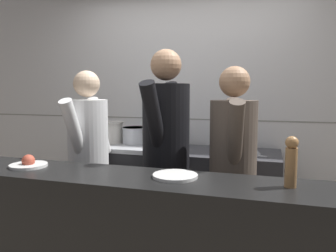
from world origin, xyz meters
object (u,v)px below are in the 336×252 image
object	(u,v)px
chef_sous	(166,153)
braising_pot	(160,135)
oven_range	(135,187)
chef_head_cook	(89,158)
chefs_knife	(240,155)
sauce_pot	(135,135)
chef_line	(233,169)
plated_dish_main	(29,164)
mixing_bowl_steel	(250,148)
pepper_mill	(291,161)
stock_pot	(110,132)
plated_dish_appetiser	(175,176)

from	to	relation	value
chef_sous	braising_pot	bearing A→B (deg)	116.80
oven_range	braising_pot	world-z (taller)	braising_pot
braising_pot	chef_head_cook	xyz separation A→B (m)	(-0.37, -0.74, -0.12)
chefs_knife	chef_sous	world-z (taller)	chef_sous
oven_range	sauce_pot	world-z (taller)	sauce_pot
chef_line	sauce_pot	bearing A→B (deg)	135.64
plated_dish_main	mixing_bowl_steel	bearing A→B (deg)	45.32
sauce_pot	plated_dish_main	size ratio (longest dim) A/B	1.18
pepper_mill	chef_head_cook	xyz separation A→B (m)	(-1.53, 0.62, -0.21)
sauce_pot	plated_dish_main	distance (m)	1.36
chefs_knife	chef_line	size ratio (longest dim) A/B	0.24
stock_pot	sauce_pot	xyz separation A→B (m)	(0.27, 0.03, -0.03)
stock_pot	sauce_pot	size ratio (longest dim) A/B	1.00
pepper_mill	sauce_pot	bearing A→B (deg)	136.71
pepper_mill	chef_sous	xyz separation A→B (m)	(-0.86, 0.63, -0.12)
chef_head_cook	chef_sous	size ratio (longest dim) A/B	0.92
pepper_mill	braising_pot	bearing A→B (deg)	130.32
sauce_pot	braising_pot	world-z (taller)	braising_pot
chefs_knife	chef_head_cook	distance (m)	1.31
stock_pot	oven_range	bearing A→B (deg)	4.15
plated_dish_appetiser	chef_sous	bearing A→B (deg)	112.05
plated_dish_main	pepper_mill	size ratio (longest dim) A/B	0.89
oven_range	mixing_bowl_steel	distance (m)	1.24
sauce_pot	braising_pot	xyz separation A→B (m)	(0.25, 0.04, 0.01)
oven_range	sauce_pot	size ratio (longest dim) A/B	3.34
plated_dish_appetiser	chefs_knife	bearing A→B (deg)	77.64
sauce_pot	chef_sous	xyz separation A→B (m)	(0.55, -0.70, -0.03)
plated_dish_main	braising_pot	bearing A→B (deg)	73.02
plated_dish_appetiser	pepper_mill	bearing A→B (deg)	-0.78
mixing_bowl_steel	plated_dish_appetiser	distance (m)	1.33
mixing_bowl_steel	plated_dish_main	distance (m)	1.86
plated_dish_main	chef_sous	bearing A→B (deg)	42.19
sauce_pot	chef_head_cook	size ratio (longest dim) A/B	0.17
chefs_knife	chef_sous	bearing A→B (deg)	-132.22
oven_range	chef_head_cook	size ratio (longest dim) A/B	0.57
pepper_mill	oven_range	bearing A→B (deg)	137.05
mixing_bowl_steel	plated_dish_appetiser	size ratio (longest dim) A/B	0.79
mixing_bowl_steel	oven_range	bearing A→B (deg)	178.87
plated_dish_main	pepper_mill	bearing A→B (deg)	0.85
plated_dish_appetiser	chef_line	size ratio (longest dim) A/B	0.16
oven_range	plated_dish_main	distance (m)	1.45
mixing_bowl_steel	chef_line	size ratio (longest dim) A/B	0.12
braising_pot	chef_line	bearing A→B (deg)	-43.82
braising_pot	plated_dish_appetiser	xyz separation A→B (m)	(0.55, -1.35, -0.04)
plated_dish_main	plated_dish_appetiser	world-z (taller)	plated_dish_main
oven_range	stock_pot	distance (m)	0.63
plated_dish_appetiser	pepper_mill	xyz separation A→B (m)	(0.61, -0.01, 0.13)
plated_dish_main	chef_head_cook	bearing A→B (deg)	85.78
oven_range	braising_pot	bearing A→B (deg)	9.06
mixing_bowl_steel	stock_pot	bearing A→B (deg)	179.85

